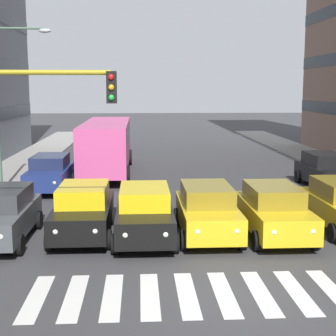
% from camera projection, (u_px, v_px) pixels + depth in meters
% --- Properties ---
extents(ground_plane, '(180.00, 180.00, 0.00)m').
position_uv_depth(ground_plane, '(242.00, 293.00, 12.32)').
color(ground_plane, '#38383A').
extents(crosswalk_markings, '(10.35, 2.80, 0.01)m').
position_uv_depth(crosswalk_markings, '(242.00, 293.00, 12.32)').
color(crosswalk_markings, silver).
rests_on(crosswalk_markings, ground_plane).
extents(car_2, '(2.02, 4.44, 1.72)m').
position_uv_depth(car_2, '(274.00, 211.00, 16.90)').
color(car_2, gold).
rests_on(car_2, ground_plane).
extents(car_3, '(2.02, 4.44, 1.72)m').
position_uv_depth(car_3, '(207.00, 210.00, 16.94)').
color(car_3, gold).
rests_on(car_3, ground_plane).
extents(car_4, '(2.02, 4.44, 1.72)m').
position_uv_depth(car_4, '(145.00, 213.00, 16.60)').
color(car_4, black).
rests_on(car_4, ground_plane).
extents(car_5, '(2.02, 4.44, 1.72)m').
position_uv_depth(car_5, '(83.00, 210.00, 16.94)').
color(car_5, black).
rests_on(car_5, ground_plane).
extents(car_6, '(2.02, 4.44, 1.72)m').
position_uv_depth(car_6, '(1.00, 215.00, 16.39)').
color(car_6, '#474C51').
rests_on(car_6, ground_plane).
extents(car_row2_0, '(2.02, 4.44, 1.72)m').
position_uv_depth(car_row2_0, '(325.00, 170.00, 25.25)').
color(car_row2_0, black).
rests_on(car_row2_0, ground_plane).
extents(car_row2_1, '(2.02, 4.44, 1.72)m').
position_uv_depth(car_row2_1, '(50.00, 173.00, 24.49)').
color(car_row2_1, navy).
rests_on(car_row2_1, ground_plane).
extents(bus_behind_traffic, '(2.78, 10.50, 3.00)m').
position_uv_depth(bus_behind_traffic, '(107.00, 142.00, 29.43)').
color(bus_behind_traffic, '#DB5193').
rests_on(bus_behind_traffic, ground_plane).
extents(street_lamp_right, '(2.64, 0.28, 7.58)m').
position_uv_depth(street_lamp_right, '(5.00, 93.00, 23.05)').
color(street_lamp_right, '#4C6B56').
rests_on(street_lamp_right, sidewalk_right).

